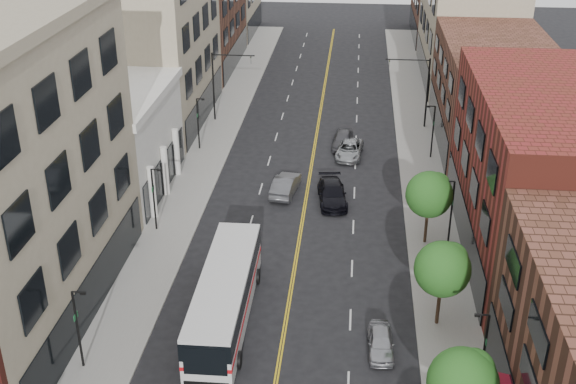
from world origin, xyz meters
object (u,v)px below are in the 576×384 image
(city_bus, at_px, (225,294))
(car_lane_a, at_px, (332,194))
(car_lane_c, at_px, (343,140))
(car_parked_far, at_px, (381,342))
(car_lane_behind, at_px, (286,185))
(car_lane_b, at_px, (349,150))

(city_bus, xyz_separation_m, car_lane_a, (5.90, 16.88, -1.16))
(car_lane_a, bearing_deg, car_lane_c, 79.77)
(car_parked_far, bearing_deg, car_lane_behind, 108.83)
(car_parked_far, bearing_deg, car_lane_a, 99.05)
(car_lane_b, height_order, car_lane_c, car_lane_c)
(car_lane_b, relative_size, car_lane_c, 1.11)
(car_lane_behind, distance_m, car_lane_a, 4.18)
(car_parked_far, xyz_separation_m, car_lane_a, (-3.62, 18.95, 0.15))
(city_bus, relative_size, car_lane_c, 2.90)
(car_parked_far, xyz_separation_m, car_lane_c, (-3.09, 30.88, 0.13))
(city_bus, distance_m, car_lane_b, 27.51)
(car_parked_far, distance_m, car_lane_b, 28.72)
(city_bus, distance_m, car_lane_a, 17.92)
(city_bus, bearing_deg, car_lane_a, 70.09)
(car_parked_far, relative_size, car_lane_behind, 0.77)
(city_bus, relative_size, car_parked_far, 3.50)
(car_lane_a, bearing_deg, car_parked_far, -86.87)
(car_lane_behind, distance_m, car_lane_b, 9.86)
(car_lane_behind, xyz_separation_m, car_lane_a, (3.98, -1.28, -0.02))
(city_bus, relative_size, car_lane_behind, 2.68)
(car_lane_behind, bearing_deg, city_bus, 91.70)
(car_lane_a, relative_size, car_lane_b, 1.08)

